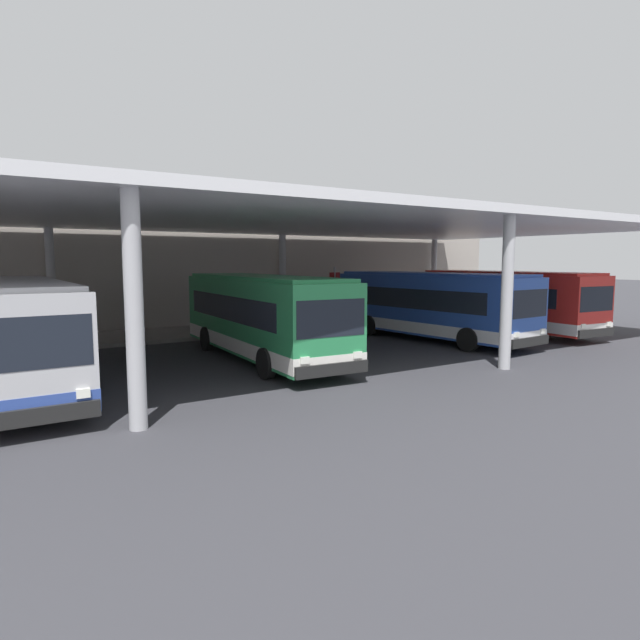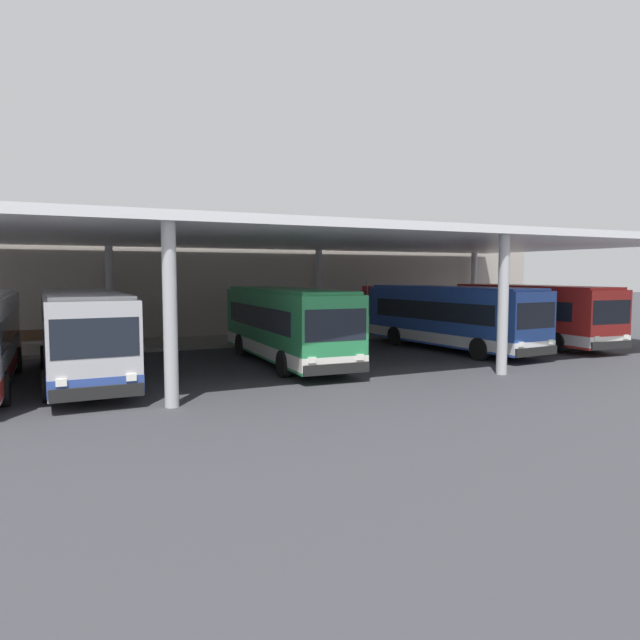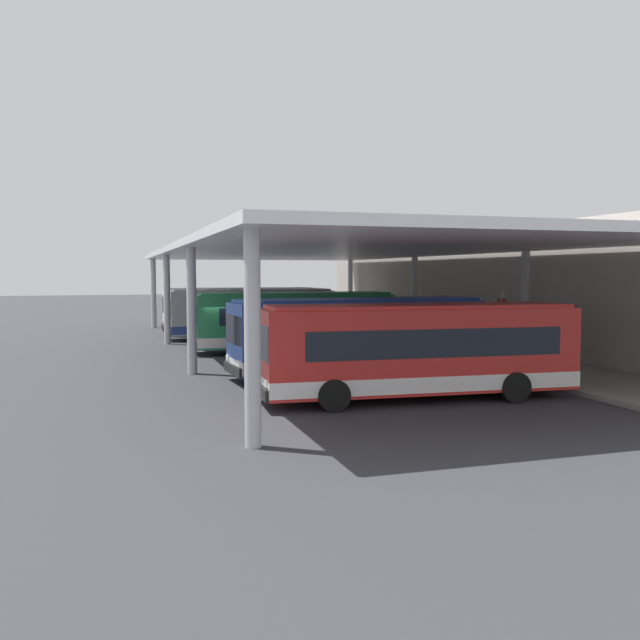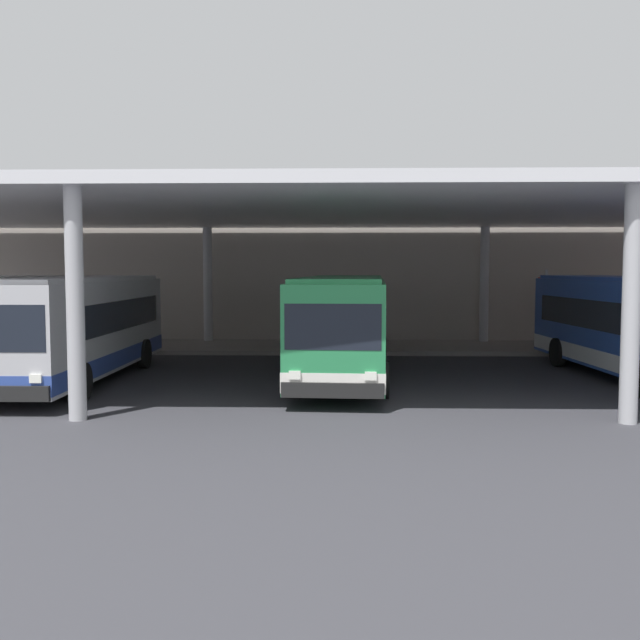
{
  "view_description": "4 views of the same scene",
  "coord_description": "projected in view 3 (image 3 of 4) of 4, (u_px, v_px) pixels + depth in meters",
  "views": [
    {
      "loc": [
        -8.91,
        -14.29,
        3.71
      ],
      "look_at": [
        2.33,
        3.34,
        1.38
      ],
      "focal_mm": 29.77,
      "sensor_mm": 36.0,
      "label": 1
    },
    {
      "loc": [
        -9.39,
        -18.92,
        3.81
      ],
      "look_at": [
        1.85,
        4.36,
        1.71
      ],
      "focal_mm": 32.31,
      "sensor_mm": 36.0,
      "label": 2
    },
    {
      "loc": [
        34.18,
        -5.75,
        4.2
      ],
      "look_at": [
        3.4,
        3.94,
        1.93
      ],
      "focal_mm": 37.67,
      "sensor_mm": 36.0,
      "label": 3
    },
    {
      "loc": [
        -0.22,
        -18.27,
        3.44
      ],
      "look_at": [
        -0.88,
        4.84,
        1.75
      ],
      "focal_mm": 39.98,
      "sensor_mm": 36.0,
      "label": 4
    }
  ],
  "objects": [
    {
      "name": "ground_plane",
      "position": [
        227.0,
        354.0,
        34.54
      ],
      "size": [
        200.0,
        200.0,
        0.0
      ],
      "primitive_type": "plane",
      "color": "#333338"
    },
    {
      "name": "platform_kerb",
      "position": [
        433.0,
        345.0,
        38.06
      ],
      "size": [
        42.0,
        4.5,
        0.18
      ],
      "primitive_type": "cube",
      "color": "gray",
      "rests_on": "ground"
    },
    {
      "name": "station_building_facade",
      "position": [
        484.0,
        288.0,
        38.8
      ],
      "size": [
        48.0,
        1.6,
        6.64
      ],
      "primitive_type": "cube",
      "color": "#ADA399",
      "rests_on": "ground"
    },
    {
      "name": "canopy_shelter",
      "position": [
        329.0,
        252.0,
        35.82
      ],
      "size": [
        40.0,
        17.0,
        5.55
      ],
      "color": "silver",
      "rests_on": "ground"
    },
    {
      "name": "bus_nearest_bay",
      "position": [
        241.0,
        310.0,
        46.38
      ],
      "size": [
        2.87,
        10.58,
        3.17
      ],
      "color": "white",
      "rests_on": "ground"
    },
    {
      "name": "bus_second_bay",
      "position": [
        252.0,
        313.0,
        43.09
      ],
      "size": [
        2.79,
        10.55,
        3.17
      ],
      "color": "#B7B7BC",
      "rests_on": "ground"
    },
    {
      "name": "bus_middle_bay",
      "position": [
        295.0,
        321.0,
        35.63
      ],
      "size": [
        3.1,
        10.65,
        3.17
      ],
      "color": "#28844C",
      "rests_on": "ground"
    },
    {
      "name": "bus_far_bay",
      "position": [
        359.0,
        336.0,
        27.22
      ],
      "size": [
        3.23,
        10.68,
        3.17
      ],
      "color": "#284CA8",
      "rests_on": "ground"
    },
    {
      "name": "bus_departing",
      "position": [
        419.0,
        350.0,
        22.09
      ],
      "size": [
        3.18,
        10.67,
        3.17
      ],
      "color": "red",
      "rests_on": "ground"
    },
    {
      "name": "bench_waiting",
      "position": [
        370.0,
        323.0,
        47.31
      ],
      "size": [
        1.8,
        0.45,
        0.92
      ],
      "color": "brown",
      "rests_on": "platform_kerb"
    },
    {
      "name": "banner_sign",
      "position": [
        501.0,
        323.0,
        29.91
      ],
      "size": [
        0.7,
        0.12,
        3.2
      ],
      "color": "#B2B2B7",
      "rests_on": "platform_kerb"
    }
  ]
}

